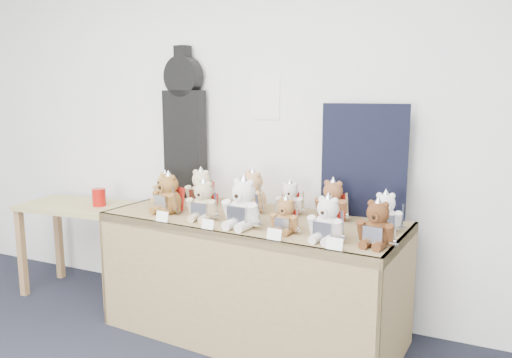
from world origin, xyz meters
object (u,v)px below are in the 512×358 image
at_px(teddy_back_right, 332,202).
at_px(teddy_back_end, 385,214).
at_px(display_table, 246,246).
at_px(teddy_front_far_left, 168,195).
at_px(teddy_back_far_left, 165,189).
at_px(teddy_front_left, 203,202).
at_px(teddy_back_left, 201,189).
at_px(guitar_case, 184,125).
at_px(teddy_back_centre_left, 252,193).
at_px(teddy_front_right, 286,217).
at_px(teddy_front_end, 377,225).
at_px(teddy_front_far_right, 327,221).
at_px(side_table, 79,219).
at_px(red_cup, 99,197).
at_px(teddy_front_centre, 243,205).
at_px(teddy_back_centre_right, 290,200).

height_order(teddy_back_right, teddy_back_end, teddy_back_right).
xyz_separation_m(display_table, teddy_front_far_left, (-0.55, -0.05, 0.29)).
relative_size(teddy_back_right, teddy_back_far_left, 1.14).
bearing_deg(teddy_front_left, teddy_back_left, 119.80).
height_order(guitar_case, teddy_back_far_left, guitar_case).
height_order(teddy_back_centre_left, teddy_back_end, teddy_back_centre_left).
height_order(teddy_front_right, teddy_front_end, teddy_front_end).
bearing_deg(teddy_back_end, teddy_back_right, 146.06).
height_order(teddy_back_centre_left, teddy_back_right, teddy_back_centre_left).
distance_m(teddy_front_far_left, teddy_back_centre_left, 0.55).
bearing_deg(teddy_front_far_right, teddy_back_left, 166.22).
height_order(guitar_case, teddy_front_left, guitar_case).
bearing_deg(teddy_front_far_right, side_table, -179.93).
height_order(display_table, guitar_case, guitar_case).
relative_size(guitar_case, teddy_front_left, 3.98).
distance_m(teddy_front_right, teddy_back_left, 0.89).
bearing_deg(display_table, side_table, -179.90).
distance_m(side_table, red_cup, 0.28).
bearing_deg(teddy_front_centre, teddy_front_right, 6.03).
xyz_separation_m(teddy_front_left, teddy_back_right, (0.74, 0.33, 0.00)).
xyz_separation_m(teddy_front_far_left, teddy_back_left, (0.08, 0.28, -0.00)).
relative_size(teddy_front_centre, teddy_front_far_right, 1.20).
bearing_deg(teddy_back_centre_right, red_cup, 169.18).
bearing_deg(display_table, teddy_back_end, 11.85).
height_order(red_cup, teddy_back_far_left, teddy_back_far_left).
relative_size(teddy_front_far_left, teddy_front_right, 1.30).
xyz_separation_m(teddy_front_left, teddy_front_right, (0.58, -0.06, -0.02)).
bearing_deg(teddy_front_far_left, teddy_back_end, 24.07).
xyz_separation_m(teddy_front_centre, teddy_back_end, (0.78, 0.27, -0.03)).
bearing_deg(teddy_front_far_left, teddy_front_left, 7.64).
distance_m(teddy_front_right, teddy_back_centre_left, 0.55).
relative_size(display_table, teddy_front_left, 6.97).
bearing_deg(teddy_front_right, teddy_front_far_left, 174.92).
xyz_separation_m(side_table, guitar_case, (0.79, 0.32, 0.74)).
xyz_separation_m(teddy_front_left, teddy_back_centre_right, (0.44, 0.35, -0.01)).
bearing_deg(teddy_front_far_left, teddy_back_centre_left, 46.35).
relative_size(display_table, teddy_back_centre_right, 7.92).
bearing_deg(red_cup, teddy_back_left, 6.06).
bearing_deg(teddy_back_far_left, teddy_back_left, 23.55).
bearing_deg(teddy_front_far_right, teddy_front_right, 177.23).
distance_m(teddy_front_end, teddy_back_centre_right, 0.79).
relative_size(red_cup, teddy_back_far_left, 0.53).
distance_m(teddy_front_far_left, teddy_front_right, 0.88).
bearing_deg(side_table, display_table, -9.10).
distance_m(guitar_case, teddy_back_centre_right, 1.05).
relative_size(teddy_front_far_left, teddy_front_far_right, 1.07).
bearing_deg(teddy_back_left, teddy_front_right, -31.29).
distance_m(display_table, teddy_back_far_left, 0.83).
relative_size(teddy_front_far_left, teddy_back_right, 1.04).
bearing_deg(teddy_front_far_right, red_cup, 178.60).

